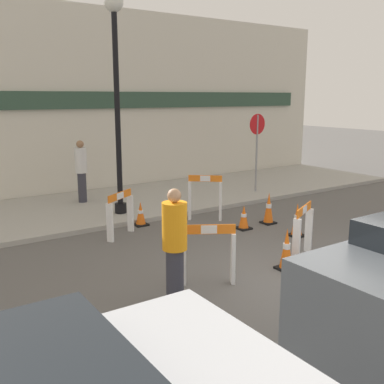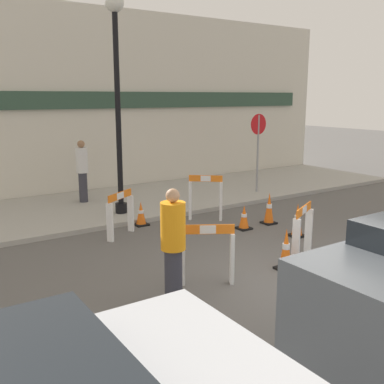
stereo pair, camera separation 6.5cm
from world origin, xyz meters
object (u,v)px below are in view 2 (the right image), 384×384
at_px(streetlamp_post, 117,76).
at_px(person_pedestrian, 82,169).
at_px(person_worker, 173,243).
at_px(stop_sign, 258,140).

relative_size(streetlamp_post, person_pedestrian, 3.05).
height_order(person_worker, person_pedestrian, person_pedestrian).
height_order(streetlamp_post, person_pedestrian, streetlamp_post).
distance_m(streetlamp_post, person_pedestrian, 2.90).
relative_size(streetlamp_post, stop_sign, 2.21).
relative_size(stop_sign, person_worker, 1.37).
xyz_separation_m(stop_sign, person_pedestrian, (-4.82, 1.56, -0.64)).
bearing_deg(person_pedestrian, person_worker, 93.29).
bearing_deg(person_worker, person_pedestrian, 36.60).
distance_m(stop_sign, person_worker, 7.58).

